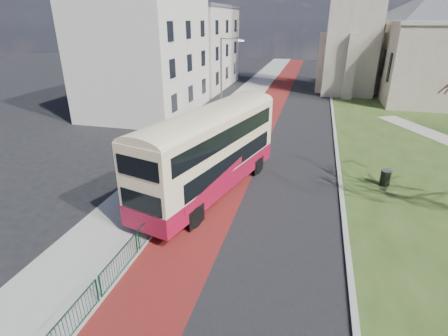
% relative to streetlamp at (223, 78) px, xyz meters
% --- Properties ---
extents(ground, '(160.00, 160.00, 0.00)m').
position_rel_streetlamp_xyz_m(ground, '(4.35, -18.00, -4.59)').
color(ground, black).
rests_on(ground, ground).
extents(road_carriageway, '(9.00, 120.00, 0.01)m').
position_rel_streetlamp_xyz_m(road_carriageway, '(5.85, 2.00, -4.59)').
color(road_carriageway, black).
rests_on(road_carriageway, ground).
extents(bus_lane, '(3.40, 120.00, 0.01)m').
position_rel_streetlamp_xyz_m(bus_lane, '(3.15, 2.00, -4.59)').
color(bus_lane, '#591414').
rests_on(bus_lane, ground).
extents(pavement_west, '(4.00, 120.00, 0.12)m').
position_rel_streetlamp_xyz_m(pavement_west, '(-0.65, 2.00, -4.53)').
color(pavement_west, gray).
rests_on(pavement_west, ground).
extents(kerb_west, '(0.25, 120.00, 0.13)m').
position_rel_streetlamp_xyz_m(kerb_west, '(1.35, 2.00, -4.53)').
color(kerb_west, '#999993').
rests_on(kerb_west, ground).
extents(kerb_east, '(0.25, 80.00, 0.13)m').
position_rel_streetlamp_xyz_m(kerb_east, '(10.45, 4.00, -4.53)').
color(kerb_east, '#999993').
rests_on(kerb_east, ground).
extents(pedestrian_railing, '(0.07, 24.00, 1.12)m').
position_rel_streetlamp_xyz_m(pedestrian_railing, '(1.40, -14.00, -4.04)').
color(pedestrian_railing, '#0E3E24').
rests_on(pedestrian_railing, ground).
extents(street_block_near, '(10.30, 14.30, 13.00)m').
position_rel_streetlamp_xyz_m(street_block_near, '(-9.65, 4.00, 1.92)').
color(street_block_near, silver).
rests_on(street_block_near, ground).
extents(street_block_far, '(10.30, 16.30, 11.50)m').
position_rel_streetlamp_xyz_m(street_block_far, '(-9.65, 20.00, 1.17)').
color(street_block_far, beige).
rests_on(street_block_far, ground).
extents(streetlamp, '(2.13, 0.18, 8.00)m').
position_rel_streetlamp_xyz_m(streetlamp, '(0.00, 0.00, 0.00)').
color(streetlamp, gray).
rests_on(streetlamp, pavement_west).
extents(bus, '(5.66, 12.08, 4.93)m').
position_rel_streetlamp_xyz_m(bus, '(2.85, -13.64, -1.78)').
color(bus, maroon).
rests_on(bus, ground).
extents(litter_bin, '(0.72, 0.72, 1.04)m').
position_rel_streetlamp_xyz_m(litter_bin, '(13.09, -9.99, -4.03)').
color(litter_bin, black).
rests_on(litter_bin, grass_green).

